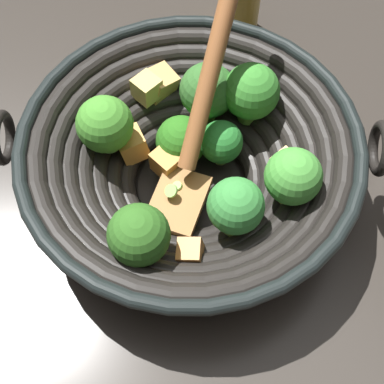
{
  "coord_description": "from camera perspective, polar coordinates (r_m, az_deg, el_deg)",
  "views": [
    {
      "loc": [
        -0.23,
        0.19,
        0.52
      ],
      "look_at": [
        -0.02,
        0.01,
        0.03
      ],
      "focal_mm": 51.72,
      "sensor_mm": 36.0,
      "label": 1
    }
  ],
  "objects": [
    {
      "name": "ground_plane",
      "position": [
        0.6,
        -0.16,
        0.28
      ],
      "size": [
        4.0,
        4.0,
        0.0
      ],
      "primitive_type": "plane",
      "color": "#332D28"
    },
    {
      "name": "wok",
      "position": [
        0.55,
        -0.05,
        3.68
      ],
      "size": [
        0.34,
        0.34,
        0.22
      ],
      "color": "black",
      "rests_on": "ground"
    }
  ]
}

